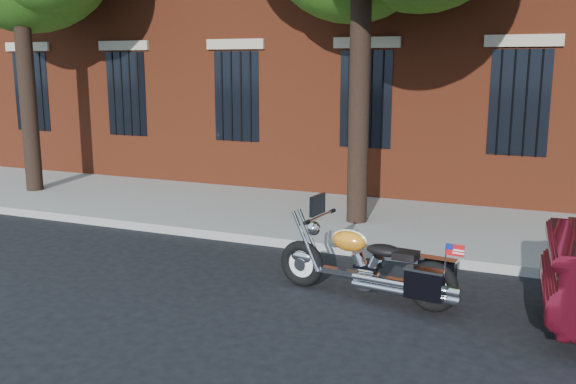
% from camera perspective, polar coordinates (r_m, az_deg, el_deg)
% --- Properties ---
extents(ground, '(120.00, 120.00, 0.00)m').
position_cam_1_polar(ground, '(9.20, -2.25, -7.27)').
color(ground, black).
rests_on(ground, ground).
extents(curb, '(40.00, 0.16, 0.15)m').
position_cam_1_polar(curb, '(10.38, 0.99, -4.64)').
color(curb, gray).
rests_on(curb, ground).
extents(sidewalk, '(40.00, 3.60, 0.15)m').
position_cam_1_polar(sidewalk, '(12.09, 4.32, -2.35)').
color(sidewalk, gray).
rests_on(sidewalk, ground).
extents(motorcycle, '(2.48, 0.90, 1.28)m').
position_cam_1_polar(motorcycle, '(8.13, 7.59, -6.69)').
color(motorcycle, black).
rests_on(motorcycle, ground).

